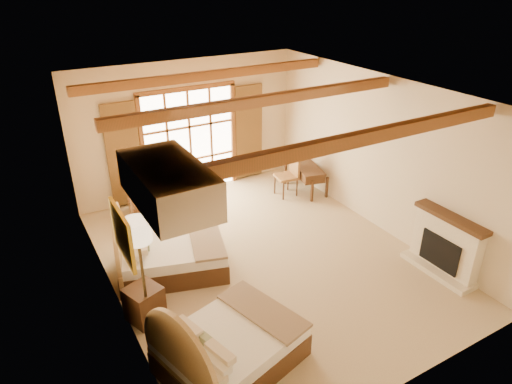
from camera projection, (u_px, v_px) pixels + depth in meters
floor at (263, 257)px, 8.80m from camera, size 7.00×7.00×0.00m
wall_back at (188, 128)px, 10.80m from camera, size 5.50×0.00×5.50m
wall_left at (107, 221)px, 6.86m from camera, size 0.00×7.00×7.00m
wall_right at (379, 154)px, 9.32m from camera, size 0.00×7.00×7.00m
ceiling at (265, 93)px, 7.38m from camera, size 7.00×7.00×0.00m
ceiling_beams at (265, 100)px, 7.43m from camera, size 5.39×4.60×0.18m
french_doors at (190, 143)px, 10.91m from camera, size 3.95×0.08×2.60m
fireplace at (445, 247)px, 8.18m from camera, size 0.46×1.40×1.16m
painting at (123, 234)px, 6.23m from camera, size 0.06×0.95×0.75m
canopy_valance at (168, 184)px, 4.86m from camera, size 0.70×1.40×0.45m
bed_near at (223, 347)px, 6.23m from camera, size 2.18×1.82×1.21m
bed_far at (165, 254)px, 8.24m from camera, size 2.25×1.89×1.24m
nightstand at (144, 304)px, 7.14m from camera, size 0.63×0.63×0.59m
floor_lamp at (138, 238)px, 6.39m from camera, size 0.40×0.40×1.90m
armchair at (146, 199)px, 10.22m from camera, size 0.88×0.89×0.71m
ottoman at (176, 214)px, 9.90m from camera, size 0.67×0.67×0.43m
desk at (306, 177)px, 11.29m from camera, size 0.81×1.33×0.67m
desk_chair at (287, 182)px, 11.08m from camera, size 0.55×0.55×1.10m
desk_lamp at (298, 149)px, 11.35m from camera, size 0.19×0.19×0.39m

